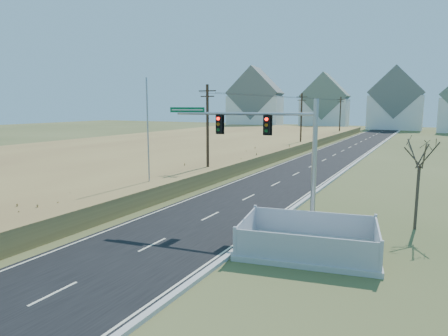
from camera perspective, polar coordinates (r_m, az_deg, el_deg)
ground at (r=22.51m, az=-7.05°, el=-9.44°), size 260.00×260.00×0.00m
road at (r=68.99m, az=17.23°, el=2.67°), size 8.00×180.00×0.06m
curb at (r=68.37m, az=20.66°, el=2.49°), size 0.30×180.00×0.18m
reed_marsh at (r=68.29m, az=-4.62°, el=3.50°), size 38.00×110.00×1.30m
utility_pole_near at (r=37.61m, az=-2.36°, el=5.28°), size 1.80×0.26×9.00m
utility_pole_mid at (r=65.32m, az=10.97°, el=6.67°), size 1.80×0.26×9.00m
utility_pole_far at (r=94.44m, az=16.25°, el=7.12°), size 1.80×0.26×9.00m
condo_nw at (r=127.81m, az=4.49°, el=9.18°), size 17.69×13.38×19.05m
condo_nnw at (r=129.12m, az=14.19°, el=8.59°), size 14.93×11.17×17.03m
condo_n at (r=129.93m, az=23.32°, el=8.44°), size 15.27×10.20×18.54m
traffic_signal_mast at (r=23.20m, az=8.20°, el=2.59°), size 9.28×1.43×7.43m
fence_enclosure at (r=20.18m, az=11.95°, el=-10.88°), size 7.25×5.57×1.50m
open_sign at (r=19.46m, az=2.81°, el=-11.22°), size 0.54×0.25×0.69m
flagpole at (r=30.87m, az=-10.75°, el=2.40°), size 0.41×0.41×9.12m
bare_tree at (r=24.94m, az=26.26°, el=2.12°), size 2.11×2.11×5.59m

